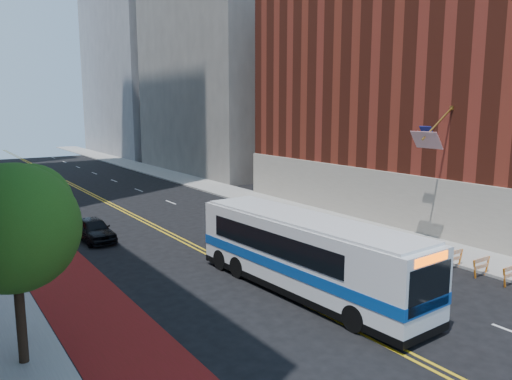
{
  "coord_description": "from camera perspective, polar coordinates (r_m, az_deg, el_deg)",
  "views": [
    {
      "loc": [
        -13.48,
        -11.22,
        8.58
      ],
      "look_at": [
        -0.61,
        8.0,
        4.7
      ],
      "focal_mm": 35.0,
      "sensor_mm": 36.0,
      "label": 1
    }
  ],
  "objects": [
    {
      "name": "lane_dashes",
      "position": [
        53.2,
        -13.24,
        -0.02
      ],
      "size": [
        0.14,
        98.2,
        0.01
      ],
      "color": "silver",
      "rests_on": "ground"
    },
    {
      "name": "street_tree",
      "position": [
        17.79,
        -25.86,
        -3.36
      ],
      "size": [
        4.2,
        4.2,
        6.7
      ],
      "color": "black",
      "rests_on": "sidewalk_left"
    },
    {
      "name": "bus_lane_paint",
      "position": [
        42.44,
        -25.82,
        -3.11
      ],
      "size": [
        3.6,
        140.0,
        0.01
      ],
      "primitive_type": "cube",
      "color": "#63150E",
      "rests_on": "ground"
    },
    {
      "name": "construction_barriers",
      "position": [
        28.45,
        23.02,
        -7.4
      ],
      "size": [
        1.42,
        10.91,
        1.0
      ],
      "color": "orange",
      "rests_on": "ground"
    },
    {
      "name": "car_a",
      "position": [
        33.89,
        -18.08,
        -4.31
      ],
      "size": [
        2.09,
        4.57,
        1.52
      ],
      "primitive_type": "imported",
      "rotation": [
        0.0,
        0.0,
        0.07
      ],
      "color": "black",
      "rests_on": "ground"
    },
    {
      "name": "car_b",
      "position": [
        45.1,
        -22.56,
        -1.33
      ],
      "size": [
        1.64,
        4.12,
        1.33
      ],
      "primitive_type": "imported",
      "rotation": [
        0.0,
        0.0,
        -0.06
      ],
      "color": "black",
      "rests_on": "ground"
    },
    {
      "name": "sidewalk_right",
      "position": [
        49.2,
        -2.04,
        -0.45
      ],
      "size": [
        4.0,
        140.0,
        0.15
      ],
      "primitive_type": "cube",
      "color": "gray",
      "rests_on": "ground"
    },
    {
      "name": "midrise_right_near",
      "position": [
        70.48,
        -2.26,
        18.83
      ],
      "size": [
        18.0,
        26.0,
        40.0
      ],
      "primitive_type": "cube",
      "color": "slate",
      "rests_on": "ground"
    },
    {
      "name": "midrise_right_far",
      "position": [
        98.6,
        -11.53,
        20.39
      ],
      "size": [
        20.0,
        28.0,
        55.0
      ],
      "primitive_type": "cube",
      "color": "gray",
      "rests_on": "ground"
    },
    {
      "name": "ground",
      "position": [
        19.52,
        15.4,
        -16.92
      ],
      "size": [
        160.0,
        160.0,
        0.0
      ],
      "primitive_type": "plane",
      "color": "black",
      "rests_on": "ground"
    },
    {
      "name": "center_line_outer",
      "position": [
        44.26,
        -15.17,
        -2.0
      ],
      "size": [
        0.14,
        140.0,
        0.01
      ],
      "primitive_type": "cube",
      "color": "gold",
      "rests_on": "ground"
    },
    {
      "name": "car_c",
      "position": [
        53.52,
        -25.81,
        0.2
      ],
      "size": [
        3.39,
        5.88,
        1.6
      ],
      "primitive_type": "imported",
      "rotation": [
        0.0,
        0.0,
        0.22
      ],
      "color": "black",
      "rests_on": "ground"
    },
    {
      "name": "center_line_inner",
      "position": [
        44.15,
        -15.62,
        -2.04
      ],
      "size": [
        0.14,
        140.0,
        0.01
      ],
      "primitive_type": "cube",
      "color": "gold",
      "rests_on": "ground"
    },
    {
      "name": "transit_bus",
      "position": [
        23.38,
        5.49,
        -7.22
      ],
      "size": [
        3.62,
        13.17,
        3.58
      ],
      "rotation": [
        0.0,
        0.0,
        0.06
      ],
      "color": "silver",
      "rests_on": "ground"
    },
    {
      "name": "brick_building",
      "position": [
        42.41,
        23.46,
        11.97
      ],
      "size": [
        18.73,
        36.0,
        22.0
      ],
      "color": "maroon",
      "rests_on": "ground"
    }
  ]
}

